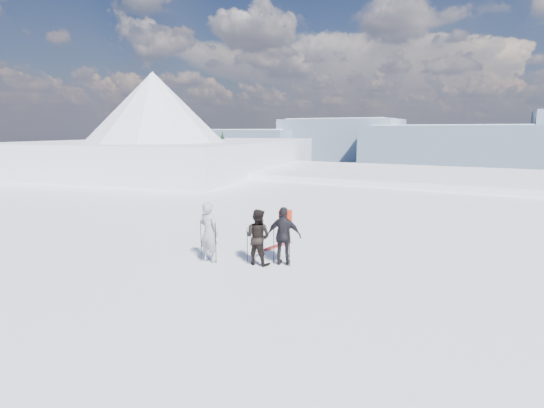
{
  "coord_description": "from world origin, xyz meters",
  "views": [
    {
      "loc": [
        4.0,
        -8.72,
        4.17
      ],
      "look_at": [
        -2.26,
        3.0,
        1.84
      ],
      "focal_mm": 28.0,
      "sensor_mm": 36.0,
      "label": 1
    }
  ],
  "objects": [
    {
      "name": "skier_grey",
      "position": [
        -3.94,
        1.88,
        0.97
      ],
      "size": [
        0.76,
        0.54,
        1.93
      ],
      "primitive_type": "imported",
      "rotation": [
        0.0,
        0.0,
        3.02
      ],
      "color": "gray",
      "rests_on": "ground"
    },
    {
      "name": "ski_poles",
      "position": [
        -2.7,
        2.22,
        0.65
      ],
      "size": [
        2.77,
        0.86,
        1.37
      ],
      "color": "black",
      "rests_on": "ground"
    },
    {
      "name": "near_ridge",
      "position": [
        -26.64,
        29.2,
        -3.54
      ],
      "size": [
        31.37,
        35.68,
        25.62
      ],
      "color": "white",
      "rests_on": "ground"
    },
    {
      "name": "lake_basin",
      "position": [
        0.0,
        30.0,
        -6.5
      ],
      "size": [
        820.0,
        820.0,
        71.62
      ],
      "color": "white",
      "rests_on": "ground"
    },
    {
      "name": "skier_dark",
      "position": [
        -2.43,
        2.37,
        0.88
      ],
      "size": [
        0.86,
        0.67,
        1.76
      ],
      "primitive_type": "imported",
      "rotation": [
        0.0,
        0.0,
        3.14
      ],
      "color": "black",
      "rests_on": "ground"
    },
    {
      "name": "far_mountain_range",
      "position": [
        29.6,
        454.78,
        -7.19
      ],
      "size": [
        770.0,
        110.0,
        53.0
      ],
      "color": "slate",
      "rests_on": "ground"
    },
    {
      "name": "skier_pack",
      "position": [
        -1.69,
        2.72,
        0.92
      ],
      "size": [
        1.16,
        0.73,
        1.84
      ],
      "primitive_type": "imported",
      "rotation": [
        0.0,
        0.0,
        3.43
      ],
      "color": "black",
      "rests_on": "ground"
    },
    {
      "name": "backpack",
      "position": [
        -1.77,
        2.96,
        2.11
      ],
      "size": [
        0.44,
        0.32,
        0.55
      ],
      "primitive_type": "cube",
      "rotation": [
        0.0,
        0.0,
        3.43
      ],
      "color": "red",
      "rests_on": "skier_pack"
    },
    {
      "name": "skis_loose",
      "position": [
        -2.89,
        4.32,
        0.01
      ],
      "size": [
        0.58,
        1.69,
        0.03
      ],
      "color": "black",
      "rests_on": "ground"
    }
  ]
}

